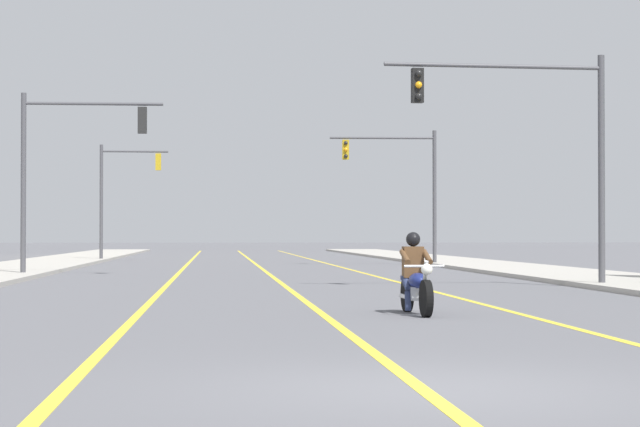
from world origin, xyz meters
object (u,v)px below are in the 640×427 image
at_px(motorcycle_with_rider, 416,281).
at_px(traffic_signal_mid_left, 120,186).
at_px(traffic_signal_near_left, 64,155).
at_px(traffic_signal_near_right, 538,131).
at_px(traffic_signal_mid_right, 404,176).

xyz_separation_m(motorcycle_with_rider, traffic_signal_mid_left, (-8.65, 43.81, 3.43)).
distance_m(motorcycle_with_rider, traffic_signal_near_left, 22.26).
distance_m(motorcycle_with_rider, traffic_signal_near_right, 11.76).
bearing_deg(traffic_signal_near_left, motorcycle_with_rider, -66.77).
bearing_deg(traffic_signal_mid_right, traffic_signal_near_right, -90.29).
height_order(motorcycle_with_rider, traffic_signal_near_left, traffic_signal_near_left).
distance_m(motorcycle_with_rider, traffic_signal_mid_left, 44.79).
xyz_separation_m(traffic_signal_near_right, traffic_signal_mid_left, (-13.58, 33.76, -0.15)).
relative_size(motorcycle_with_rider, traffic_signal_mid_left, 0.35).
height_order(motorcycle_with_rider, traffic_signal_near_right, traffic_signal_near_right).
bearing_deg(traffic_signal_mid_left, traffic_signal_mid_right, -36.44).
xyz_separation_m(traffic_signal_near_right, traffic_signal_near_left, (-13.61, 10.14, -0.07)).
bearing_deg(motorcycle_with_rider, traffic_signal_near_right, 63.85).
bearing_deg(traffic_signal_near_left, traffic_signal_mid_right, 44.54).
bearing_deg(traffic_signal_near_left, traffic_signal_near_right, -36.70).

